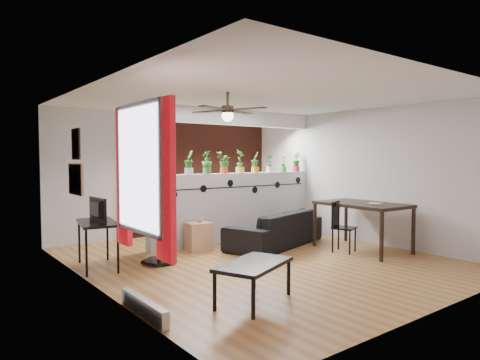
{
  "coord_description": "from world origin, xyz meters",
  "views": [
    {
      "loc": [
        -4.41,
        -5.31,
        1.66
      ],
      "look_at": [
        0.11,
        0.6,
        1.27
      ],
      "focal_mm": 32.0,
      "sensor_mm": 36.0,
      "label": 1
    }
  ],
  "objects_px": {
    "cup": "(200,220)",
    "office_chair": "(158,233)",
    "potted_plant_0": "(170,161)",
    "cube_shelf": "(198,236)",
    "potted_plant_5": "(255,161)",
    "potted_plant_8": "(296,161)",
    "dining_table": "(362,208)",
    "potted_plant_6": "(270,163)",
    "folding_chair": "(340,222)",
    "potted_plant_3": "(224,162)",
    "potted_plant_7": "(283,163)",
    "potted_plant_1": "(189,162)",
    "potted_plant_2": "(207,162)",
    "coffee_table": "(254,267)",
    "ceiling_fan": "(228,112)",
    "computer_desk": "(97,226)",
    "potted_plant_4": "(240,161)",
    "sofa": "(275,229)"
  },
  "relations": [
    {
      "from": "cup",
      "to": "office_chair",
      "type": "bearing_deg",
      "value": -158.99
    },
    {
      "from": "potted_plant_0",
      "to": "cube_shelf",
      "type": "bearing_deg",
      "value": -42.05
    },
    {
      "from": "potted_plant_5",
      "to": "potted_plant_8",
      "type": "distance_m",
      "value": 1.19
    },
    {
      "from": "potted_plant_5",
      "to": "cup",
      "type": "relative_size",
      "value": 3.68
    },
    {
      "from": "potted_plant_5",
      "to": "dining_table",
      "type": "height_order",
      "value": "potted_plant_5"
    },
    {
      "from": "potted_plant_6",
      "to": "cup",
      "type": "height_order",
      "value": "potted_plant_6"
    },
    {
      "from": "folding_chair",
      "to": "potted_plant_3",
      "type": "bearing_deg",
      "value": 119.8
    },
    {
      "from": "potted_plant_5",
      "to": "cube_shelf",
      "type": "distance_m",
      "value": 2.11
    },
    {
      "from": "potted_plant_7",
      "to": "dining_table",
      "type": "distance_m",
      "value": 2.25
    },
    {
      "from": "potted_plant_1",
      "to": "folding_chair",
      "type": "height_order",
      "value": "potted_plant_1"
    },
    {
      "from": "potted_plant_2",
      "to": "folding_chair",
      "type": "bearing_deg",
      "value": -52.21
    },
    {
      "from": "potted_plant_6",
      "to": "office_chair",
      "type": "distance_m",
      "value": 3.25
    },
    {
      "from": "cup",
      "to": "coffee_table",
      "type": "xyz_separation_m",
      "value": [
        -1.01,
        -2.74,
        -0.14
      ]
    },
    {
      "from": "potted_plant_3",
      "to": "office_chair",
      "type": "bearing_deg",
      "value": -157.64
    },
    {
      "from": "ceiling_fan",
      "to": "office_chair",
      "type": "xyz_separation_m",
      "value": [
        -0.58,
        1.06,
        -1.84
      ]
    },
    {
      "from": "cup",
      "to": "computer_desk",
      "type": "distance_m",
      "value": 1.9
    },
    {
      "from": "cube_shelf",
      "to": "coffee_table",
      "type": "relative_size",
      "value": 0.44
    },
    {
      "from": "potted_plant_2",
      "to": "potted_plant_4",
      "type": "relative_size",
      "value": 0.93
    },
    {
      "from": "potted_plant_6",
      "to": "cup",
      "type": "relative_size",
      "value": 3.16
    },
    {
      "from": "potted_plant_8",
      "to": "potted_plant_1",
      "type": "bearing_deg",
      "value": 180.0
    },
    {
      "from": "cup",
      "to": "potted_plant_5",
      "type": "bearing_deg",
      "value": 12.39
    },
    {
      "from": "cup",
      "to": "dining_table",
      "type": "relative_size",
      "value": 0.07
    },
    {
      "from": "potted_plant_7",
      "to": "coffee_table",
      "type": "bearing_deg",
      "value": -137.33
    },
    {
      "from": "cube_shelf",
      "to": "cup",
      "type": "relative_size",
      "value": 4.2
    },
    {
      "from": "potted_plant_6",
      "to": "sofa",
      "type": "xyz_separation_m",
      "value": [
        -0.62,
        -0.87,
        -1.24
      ]
    },
    {
      "from": "ceiling_fan",
      "to": "cube_shelf",
      "type": "relative_size",
      "value": 2.38
    },
    {
      "from": "potted_plant_2",
      "to": "computer_desk",
      "type": "height_order",
      "value": "potted_plant_2"
    },
    {
      "from": "potted_plant_2",
      "to": "office_chair",
      "type": "distance_m",
      "value": 1.93
    },
    {
      "from": "potted_plant_7",
      "to": "cube_shelf",
      "type": "height_order",
      "value": "potted_plant_7"
    },
    {
      "from": "potted_plant_7",
      "to": "potted_plant_6",
      "type": "bearing_deg",
      "value": 180.0
    },
    {
      "from": "cup",
      "to": "computer_desk",
      "type": "relative_size",
      "value": 0.11
    },
    {
      "from": "potted_plant_0",
      "to": "dining_table",
      "type": "relative_size",
      "value": 0.29
    },
    {
      "from": "potted_plant_0",
      "to": "folding_chair",
      "type": "xyz_separation_m",
      "value": [
        2.3,
        -1.95,
        -1.07
      ]
    },
    {
      "from": "potted_plant_4",
      "to": "potted_plant_7",
      "type": "xyz_separation_m",
      "value": [
        1.19,
        0.0,
        -0.05
      ]
    },
    {
      "from": "potted_plant_0",
      "to": "folding_chair",
      "type": "distance_m",
      "value": 3.2
    },
    {
      "from": "office_chair",
      "to": "potted_plant_4",
      "type": "bearing_deg",
      "value": 18.62
    },
    {
      "from": "potted_plant_3",
      "to": "coffee_table",
      "type": "bearing_deg",
      "value": -119.79
    },
    {
      "from": "potted_plant_2",
      "to": "potted_plant_5",
      "type": "distance_m",
      "value": 1.19
    },
    {
      "from": "potted_plant_3",
      "to": "cup",
      "type": "xyz_separation_m",
      "value": [
        -0.76,
        -0.34,
        -1.03
      ]
    },
    {
      "from": "potted_plant_2",
      "to": "potted_plant_7",
      "type": "distance_m",
      "value": 1.98
    },
    {
      "from": "ceiling_fan",
      "to": "potted_plant_4",
      "type": "height_order",
      "value": "ceiling_fan"
    },
    {
      "from": "potted_plant_0",
      "to": "dining_table",
      "type": "height_order",
      "value": "potted_plant_0"
    },
    {
      "from": "potted_plant_6",
      "to": "dining_table",
      "type": "relative_size",
      "value": 0.24
    },
    {
      "from": "potted_plant_5",
      "to": "computer_desk",
      "type": "distance_m",
      "value": 3.6
    },
    {
      "from": "dining_table",
      "to": "potted_plant_5",
      "type": "bearing_deg",
      "value": 109.47
    },
    {
      "from": "potted_plant_6",
      "to": "dining_table",
      "type": "distance_m",
      "value": 2.28
    },
    {
      "from": "cube_shelf",
      "to": "folding_chair",
      "type": "bearing_deg",
      "value": -33.22
    },
    {
      "from": "coffee_table",
      "to": "potted_plant_6",
      "type": "bearing_deg",
      "value": 46.27
    },
    {
      "from": "dining_table",
      "to": "potted_plant_4",
      "type": "bearing_deg",
      "value": 118.41
    },
    {
      "from": "potted_plant_8",
      "to": "potted_plant_2",
      "type": "bearing_deg",
      "value": 180.0
    }
  ]
}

